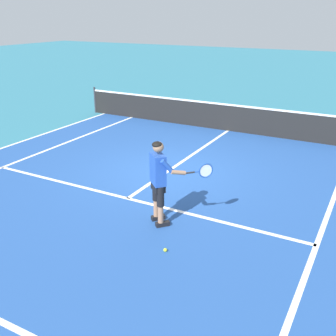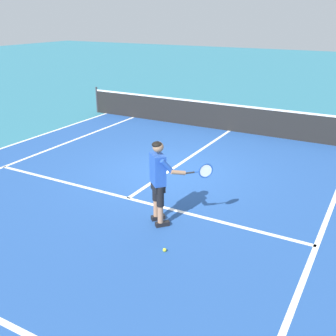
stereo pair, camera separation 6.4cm
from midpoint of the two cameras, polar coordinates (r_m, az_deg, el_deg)
name	(u,v)px [view 1 (the left image)]	position (r m, az deg, el deg)	size (l,w,h in m)	color
ground_plane	(167,172)	(10.62, -0.27, -0.54)	(80.00, 80.00, 0.00)	teal
court_inner_surface	(154,181)	(10.05, -2.23, -1.85)	(10.98, 10.87, 0.00)	#234C93
line_service	(128,198)	(9.16, -5.96, -4.33)	(8.23, 0.10, 0.01)	white
line_centre_service	(189,157)	(11.72, 2.86, 1.59)	(0.10, 6.40, 0.01)	white
line_singles_left	(35,155)	(12.54, -18.63, 1.79)	(0.10, 10.47, 0.01)	white
line_singles_right	(326,218)	(8.87, 21.45, -6.70)	(0.10, 10.47, 0.01)	white
line_doubles_left	(3,148)	(13.55, -22.65, 2.66)	(0.10, 10.47, 0.01)	white
tennis_net	(229,117)	(14.41, 8.51, 7.18)	(11.96, 0.08, 1.07)	#333338
tennis_player	(160,178)	(7.68, -1.45, -1.37)	(1.14, 0.78, 1.71)	black
tennis_ball_near_feet	(165,250)	(7.20, -0.66, -11.60)	(0.07, 0.07, 0.07)	#CCE02D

